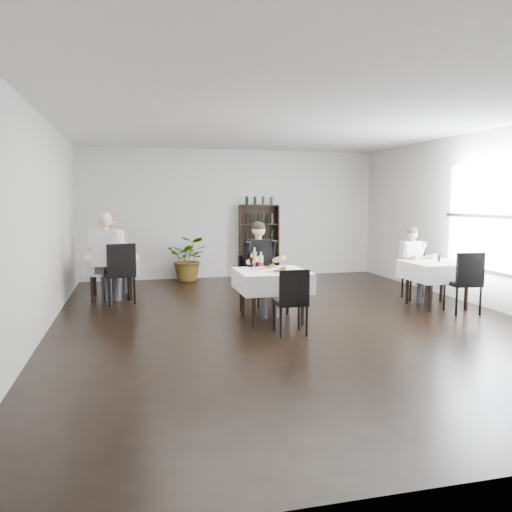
{
  "coord_description": "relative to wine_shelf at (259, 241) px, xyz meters",
  "views": [
    {
      "loc": [
        -2.3,
        -7.11,
        1.81
      ],
      "look_at": [
        -0.49,
        0.2,
        0.97
      ],
      "focal_mm": 35.0,
      "sensor_mm": 36.0,
      "label": 1
    }
  ],
  "objects": [
    {
      "name": "room_shell",
      "position": [
        -0.6,
        -4.31,
        0.65
      ],
      "size": [
        9.0,
        9.0,
        9.0
      ],
      "color": "black",
      "rests_on": "ground"
    },
    {
      "name": "window_right",
      "position": [
        2.88,
        -4.31,
        0.65
      ],
      "size": [
        0.06,
        2.3,
        1.85
      ],
      "color": "white",
      "rests_on": "room_shell"
    },
    {
      "name": "wine_shelf",
      "position": [
        0.0,
        0.0,
        0.0
      ],
      "size": [
        0.9,
        0.28,
        1.75
      ],
      "color": "black",
      "rests_on": "ground"
    },
    {
      "name": "main_table",
      "position": [
        -0.9,
        -4.31,
        -0.23
      ],
      "size": [
        1.03,
        1.03,
        0.77
      ],
      "color": "black",
      "rests_on": "ground"
    },
    {
      "name": "left_table",
      "position": [
        -3.3,
        -1.81,
        -0.23
      ],
      "size": [
        0.98,
        0.98,
        0.77
      ],
      "color": "black",
      "rests_on": "ground"
    },
    {
      "name": "right_table",
      "position": [
        2.1,
        -4.01,
        -0.23
      ],
      "size": [
        0.98,
        0.98,
        0.77
      ],
      "color": "black",
      "rests_on": "ground"
    },
    {
      "name": "potted_tree",
      "position": [
        -1.69,
        -0.17,
        -0.34
      ],
      "size": [
        1.13,
        1.05,
        1.02
      ],
      "primitive_type": "imported",
      "rotation": [
        0.0,
        0.0,
        -0.33
      ],
      "color": "#1E521C",
      "rests_on": "ground"
    },
    {
      "name": "main_chair_far",
      "position": [
        -1.01,
        -3.62,
        -0.31
      ],
      "size": [
        0.57,
        0.57,
        0.93
      ],
      "color": "black",
      "rests_on": "ground"
    },
    {
      "name": "main_chair_near",
      "position": [
        -0.85,
        -5.15,
        -0.33
      ],
      "size": [
        0.42,
        0.43,
        0.91
      ],
      "color": "black",
      "rests_on": "ground"
    },
    {
      "name": "left_chair_far",
      "position": [
        -3.14,
        -1.08,
        -0.35
      ],
      "size": [
        0.52,
        0.52,
        0.88
      ],
      "color": "black",
      "rests_on": "ground"
    },
    {
      "name": "left_chair_near",
      "position": [
        -3.14,
        -2.51,
        -0.23
      ],
      "size": [
        0.6,
        0.6,
        1.08
      ],
      "color": "black",
      "rests_on": "ground"
    },
    {
      "name": "right_chair_far",
      "position": [
        2.15,
        -3.28,
        -0.28
      ],
      "size": [
        0.52,
        0.53,
        1.0
      ],
      "color": "black",
      "rests_on": "ground"
    },
    {
      "name": "right_chair_near",
      "position": [
        2.22,
        -4.62,
        -0.27
      ],
      "size": [
        0.51,
        0.52,
        1.0
      ],
      "color": "black",
      "rests_on": "ground"
    },
    {
      "name": "diner_main",
      "position": [
        -0.94,
        -3.81,
        0.01
      ],
      "size": [
        0.62,
        0.65,
        1.48
      ],
      "color": "#46454E",
      "rests_on": "ground"
    },
    {
      "name": "diner_left_far",
      "position": [
        -3.28,
        -1.18,
        0.04
      ],
      "size": [
        0.67,
        0.71,
        1.53
      ],
      "color": "#46454E",
      "rests_on": "ground"
    },
    {
      "name": "diner_left_near",
      "position": [
        -3.36,
        -2.42,
        0.09
      ],
      "size": [
        0.64,
        0.66,
        1.62
      ],
      "color": "#46454E",
      "rests_on": "ground"
    },
    {
      "name": "diner_right_far",
      "position": [
        2.02,
        -3.43,
        -0.07
      ],
      "size": [
        0.55,
        0.58,
        1.34
      ],
      "color": "#46454E",
      "rests_on": "ground"
    },
    {
      "name": "plate_far",
      "position": [
        -0.86,
        -4.09,
        -0.06
      ],
      "size": [
        0.29,
        0.29,
        0.07
      ],
      "color": "white",
      "rests_on": "main_table"
    },
    {
      "name": "plate_near",
      "position": [
        -0.83,
        -4.56,
        -0.06
      ],
      "size": [
        0.36,
        0.36,
        0.09
      ],
      "color": "white",
      "rests_on": "main_table"
    },
    {
      "name": "pilsner_dark",
      "position": [
        -1.22,
        -4.33,
        0.03
      ],
      "size": [
        0.06,
        0.06,
        0.26
      ],
      "color": "black",
      "rests_on": "main_table"
    },
    {
      "name": "pilsner_lager",
      "position": [
        -1.13,
        -4.16,
        0.06
      ],
      "size": [
        0.08,
        0.08,
        0.34
      ],
      "color": "gold",
      "rests_on": "main_table"
    },
    {
      "name": "coke_bottle",
      "position": [
        -1.05,
        -4.26,
        0.04
      ],
      "size": [
        0.07,
        0.07,
        0.28
      ],
      "color": "silver",
      "rests_on": "main_table"
    },
    {
      "name": "napkin_cutlery",
      "position": [
        -0.69,
        -4.51,
        -0.07
      ],
      "size": [
        0.22,
        0.2,
        0.02
      ],
      "color": "black",
      "rests_on": "main_table"
    },
    {
      "name": "pepper_mill",
      "position": [
        2.19,
        -3.94,
        -0.02
      ],
      "size": [
        0.05,
        0.05,
        0.11
      ],
      "primitive_type": "cylinder",
      "rotation": [
        0.0,
        0.0,
        0.27
      ],
      "color": "black",
      "rests_on": "right_table"
    }
  ]
}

